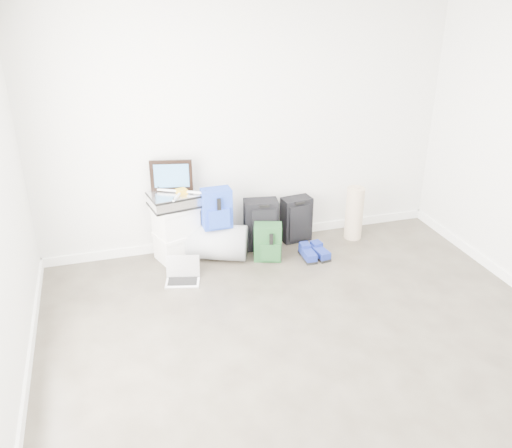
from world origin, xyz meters
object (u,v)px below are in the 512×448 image
object	(u,v)px
boxes_stack	(176,232)
laptop	(183,275)
briefcase	(174,200)
duffel_bag	(217,242)
large_suitcase	(261,225)
carry_on	(296,219)

from	to	relation	value
boxes_stack	laptop	xyz separation A→B (m)	(-0.03, -0.48, -0.25)
boxes_stack	briefcase	distance (m)	0.38
boxes_stack	laptop	bearing A→B (deg)	-112.65
briefcase	laptop	bearing A→B (deg)	-103.49
duffel_bag	large_suitcase	xyz separation A→B (m)	(0.52, 0.10, 0.09)
large_suitcase	boxes_stack	bearing A→B (deg)	-172.61
boxes_stack	large_suitcase	bearing A→B (deg)	-20.47
boxes_stack	carry_on	distance (m)	1.38
boxes_stack	duffel_bag	size ratio (longest dim) A/B	0.98
duffel_bag	large_suitcase	distance (m)	0.54
briefcase	carry_on	xyz separation A→B (m)	(1.38, 0.05, -0.42)
boxes_stack	laptop	distance (m)	0.54
boxes_stack	large_suitcase	xyz separation A→B (m)	(0.94, -0.02, -0.02)
boxes_stack	duffel_bag	distance (m)	0.45
laptop	boxes_stack	bearing A→B (deg)	100.90
laptop	duffel_bag	bearing A→B (deg)	53.26
carry_on	laptop	world-z (taller)	carry_on
boxes_stack	carry_on	bearing A→B (deg)	-17.25
large_suitcase	duffel_bag	bearing A→B (deg)	-160.63
large_suitcase	laptop	distance (m)	1.09
laptop	briefcase	bearing A→B (deg)	100.90
large_suitcase	laptop	bearing A→B (deg)	-146.02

